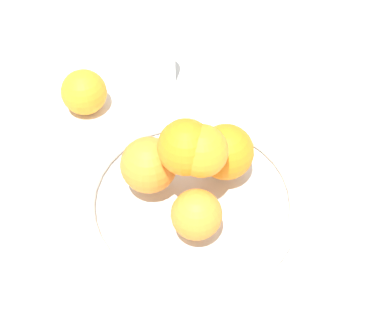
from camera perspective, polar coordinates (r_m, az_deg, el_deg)
name	(u,v)px	position (r m, az deg, el deg)	size (l,w,h in m)	color
ground_plane	(192,208)	(0.74, 0.00, -4.88)	(4.00, 4.00, 0.00)	silver
fruit_bowl	(192,201)	(0.73, 0.00, -4.10)	(0.30, 0.30, 0.03)	silver
orange_pile	(191,163)	(0.68, -0.07, -0.03)	(0.18, 0.16, 0.13)	orange
stray_orange	(84,92)	(0.86, -11.45, 7.37)	(0.07, 0.07, 0.07)	orange
drinking_glass	(155,60)	(0.89, -4.00, 10.88)	(0.07, 0.07, 0.09)	silver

